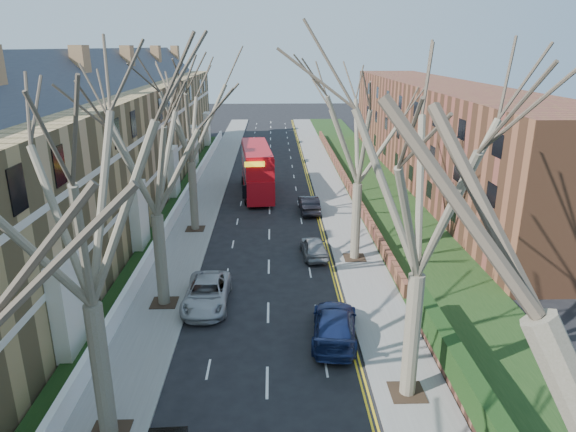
{
  "coord_description": "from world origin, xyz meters",
  "views": [
    {
      "loc": [
        0.33,
        -9.38,
        13.51
      ],
      "look_at": [
        1.26,
        21.78,
        3.17
      ],
      "focal_mm": 32.0,
      "sensor_mm": 36.0,
      "label": 1
    }
  ],
  "objects": [
    {
      "name": "front_wall_left",
      "position": [
        -7.65,
        31.0,
        0.62
      ],
      "size": [
        0.3,
        78.0,
        1.0
      ],
      "color": "white",
      "rests_on": "ground"
    },
    {
      "name": "pavement_left",
      "position": [
        -6.0,
        39.0,
        0.06
      ],
      "size": [
        3.0,
        102.0,
        0.12
      ],
      "primitive_type": "cube",
      "color": "slate",
      "rests_on": "ground"
    },
    {
      "name": "tree_right_mid",
      "position": [
        5.7,
        8.0,
        9.56
      ],
      "size": [
        10.5,
        10.5,
        14.71
      ],
      "color": "brown",
      "rests_on": "ground"
    },
    {
      "name": "car_right_mid",
      "position": [
        3.03,
        22.64,
        0.66
      ],
      "size": [
        1.89,
        4.02,
        1.33
      ],
      "primitive_type": "imported",
      "rotation": [
        0.0,
        0.0,
        3.23
      ],
      "color": "gray",
      "rests_on": "ground"
    },
    {
      "name": "car_right_near",
      "position": [
        3.23,
        12.34,
        0.75
      ],
      "size": [
        2.74,
        5.41,
        1.5
      ],
      "primitive_type": "imported",
      "rotation": [
        0.0,
        0.0,
        3.02
      ],
      "color": "#16224D",
      "rests_on": "ground"
    },
    {
      "name": "terrace_left",
      "position": [
        -13.65,
        31.0,
        5.53
      ],
      "size": [
        9.7,
        78.0,
        13.6
      ],
      "color": "#957D4C",
      "rests_on": "ground"
    },
    {
      "name": "flats_right",
      "position": [
        17.46,
        43.0,
        4.98
      ],
      "size": [
        13.97,
        54.0,
        10.0
      ],
      "color": "brown",
      "rests_on": "ground"
    },
    {
      "name": "double_decker_bus",
      "position": [
        -1.21,
        38.19,
        2.21
      ],
      "size": [
        3.45,
        10.9,
        4.49
      ],
      "rotation": [
        0.0,
        0.0,
        3.23
      ],
      "color": "#A60B14",
      "rests_on": "ground"
    },
    {
      "name": "car_left_far",
      "position": [
        -3.34,
        15.91,
        0.71
      ],
      "size": [
        2.39,
        5.13,
        1.42
      ],
      "primitive_type": "imported",
      "rotation": [
        0.0,
        0.0,
        -0.01
      ],
      "color": "#A3A4A8",
      "rests_on": "ground"
    },
    {
      "name": "tree_left_mid",
      "position": [
        -5.7,
        6.0,
        9.56
      ],
      "size": [
        10.5,
        10.5,
        14.71
      ],
      "color": "brown",
      "rests_on": "ground"
    },
    {
      "name": "car_right_far",
      "position": [
        3.38,
        32.37,
        0.72
      ],
      "size": [
        1.72,
        4.42,
        1.43
      ],
      "primitive_type": "imported",
      "rotation": [
        0.0,
        0.0,
        3.19
      ],
      "color": "black",
      "rests_on": "ground"
    },
    {
      "name": "tree_left_dist",
      "position": [
        -5.7,
        28.0,
        9.56
      ],
      "size": [
        10.5,
        10.5,
        14.71
      ],
      "color": "brown",
      "rests_on": "ground"
    },
    {
      "name": "tree_left_far",
      "position": [
        -5.7,
        16.0,
        9.24
      ],
      "size": [
        10.15,
        10.15,
        14.22
      ],
      "color": "brown",
      "rests_on": "ground"
    },
    {
      "name": "pavement_right",
      "position": [
        6.0,
        39.0,
        0.06
      ],
      "size": [
        3.0,
        102.0,
        0.12
      ],
      "primitive_type": "cube",
      "color": "slate",
      "rests_on": "ground"
    },
    {
      "name": "tree_right_far",
      "position": [
        5.7,
        22.0,
        9.24
      ],
      "size": [
        10.15,
        10.15,
        14.22
      ],
      "color": "brown",
      "rests_on": "ground"
    },
    {
      "name": "grass_verge_right",
      "position": [
        10.5,
        39.0,
        0.15
      ],
      "size": [
        6.0,
        102.0,
        0.06
      ],
      "color": "#193312",
      "rests_on": "ground"
    }
  ]
}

